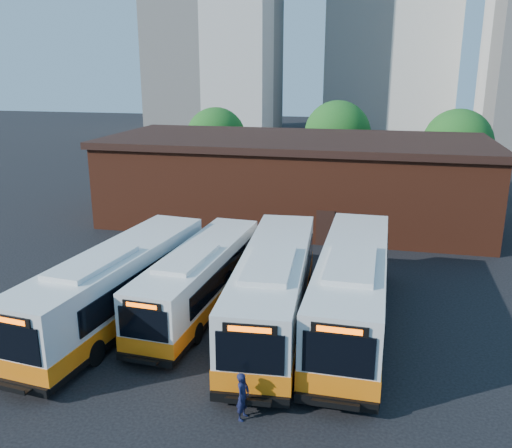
% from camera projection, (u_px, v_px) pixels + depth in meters
% --- Properties ---
extents(ground, '(220.00, 220.00, 0.00)m').
position_uv_depth(ground, '(223.00, 339.00, 23.83)').
color(ground, black).
extents(bus_west, '(4.19, 13.59, 3.65)m').
position_uv_depth(bus_west, '(116.00, 289.00, 24.95)').
color(bus_west, silver).
rests_on(bus_west, ground).
extents(bus_midwest, '(3.20, 12.10, 3.26)m').
position_uv_depth(bus_midwest, '(200.00, 281.00, 26.29)').
color(bus_midwest, silver).
rests_on(bus_midwest, ground).
extents(bus_mideast, '(3.75, 13.81, 3.72)m').
position_uv_depth(bus_mideast, '(274.00, 292.00, 24.58)').
color(bus_mideast, silver).
rests_on(bus_mideast, ground).
extents(bus_east, '(3.09, 14.06, 3.82)m').
position_uv_depth(bus_east, '(352.00, 292.00, 24.42)').
color(bus_east, silver).
rests_on(bus_east, ground).
extents(transit_worker, '(0.52, 0.69, 1.71)m').
position_uv_depth(transit_worker, '(243.00, 396.00, 18.21)').
color(transit_worker, '#131738').
rests_on(transit_worker, ground).
extents(depot_building, '(28.60, 12.60, 6.40)m').
position_uv_depth(depot_building, '(295.00, 178.00, 41.63)').
color(depot_building, '#5F2816').
rests_on(depot_building, ground).
extents(tree_west, '(6.00, 6.00, 7.65)m').
position_uv_depth(tree_west, '(216.00, 137.00, 54.62)').
color(tree_west, '#382314').
rests_on(tree_west, ground).
extents(tree_mid, '(6.56, 6.56, 8.36)m').
position_uv_depth(tree_mid, '(337.00, 134.00, 53.79)').
color(tree_mid, '#382314').
rests_on(tree_mid, ground).
extents(tree_east, '(6.24, 6.24, 7.96)m').
position_uv_depth(tree_east, '(457.00, 144.00, 48.69)').
color(tree_east, '#382314').
rests_on(tree_east, ground).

